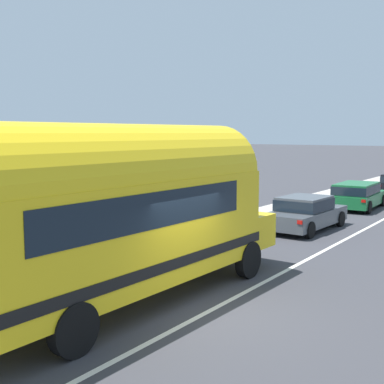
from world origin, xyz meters
name	(u,v)px	position (x,y,z in m)	size (l,w,h in m)	color
ground_plane	(208,312)	(0.00, 0.00, 0.00)	(300.00, 300.00, 0.00)	#38383D
lane_markings	(327,224)	(-1.66, 12.00, 0.00)	(3.74, 80.00, 0.01)	silver
sidewalk_slab	(241,222)	(-4.79, 10.00, 0.07)	(2.37, 90.00, 0.15)	#ADA89E
painted_bus	(111,208)	(-1.82, -1.09, 2.30)	(2.75, 10.68, 4.12)	yellow
car_lead	(305,212)	(-2.00, 10.31, 0.74)	(2.11, 4.59, 1.37)	#474C51
car_second	(357,194)	(-1.98, 17.23, 0.79)	(2.13, 4.54, 1.37)	#196633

